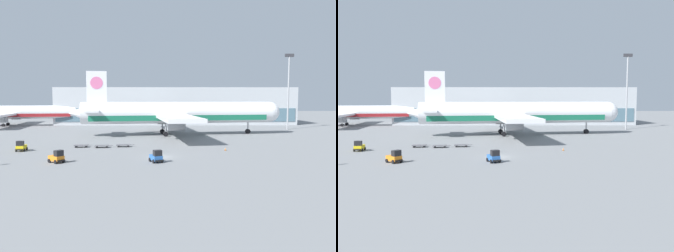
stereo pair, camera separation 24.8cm
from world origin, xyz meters
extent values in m
plane|color=slate|center=(0.00, 0.00, 0.00)|extent=(400.00, 400.00, 0.00)
cube|color=#B2B7BC|center=(5.30, 73.86, 7.00)|extent=(90.00, 18.00, 14.00)
cube|color=slate|center=(5.30, 64.76, 3.85)|extent=(88.20, 0.20, 4.90)
cylinder|color=#9EA0A5|center=(40.28, 48.50, 11.47)|extent=(0.50, 0.50, 22.94)
cube|color=#333338|center=(40.28, 48.50, 23.44)|extent=(2.80, 0.50, 1.00)
cylinder|color=white|center=(4.77, 33.68, 6.10)|extent=(52.31, 12.54, 5.80)
cube|color=#196B4C|center=(4.77, 33.68, 4.79)|extent=(48.17, 11.88, 1.45)
sphere|color=white|center=(30.54, 37.07, 6.10)|extent=(5.68, 5.68, 5.68)
cone|color=white|center=(-21.01, 30.29, 6.10)|extent=(7.04, 6.30, 5.51)
cube|color=white|center=(-16.89, 30.83, 13.00)|extent=(5.21, 1.11, 8.00)
cylinder|color=pink|center=(-16.89, 30.83, 13.96)|extent=(3.24, 0.96, 3.20)
cube|color=white|center=(-17.92, 30.69, 6.68)|extent=(5.27, 13.36, 0.50)
cube|color=white|center=(2.19, 33.34, 5.38)|extent=(14.20, 48.63, 0.90)
cylinder|color=#9EA0A5|center=(3.50, 23.35, 3.58)|extent=(4.53, 3.32, 2.80)
cylinder|color=#9EA0A5|center=(0.87, 43.34, 3.58)|extent=(4.53, 3.32, 2.80)
cylinder|color=#9EA0A5|center=(24.36, 36.26, 2.65)|extent=(0.36, 0.36, 4.00)
cylinder|color=black|center=(24.36, 36.26, 0.65)|extent=(1.41, 1.06, 1.30)
cylinder|color=#9EA0A5|center=(1.06, 29.97, 2.65)|extent=(0.36, 0.36, 4.00)
cylinder|color=black|center=(1.06, 29.97, 0.65)|extent=(1.41, 1.06, 1.30)
cylinder|color=#9EA0A5|center=(0.22, 36.31, 2.65)|extent=(0.36, 0.36, 4.00)
cylinder|color=black|center=(0.22, 36.31, 0.65)|extent=(1.41, 1.06, 1.30)
cylinder|color=white|center=(-52.88, 63.73, 4.98)|extent=(42.70, 10.42, 4.73)
cube|color=maroon|center=(-52.88, 63.73, 3.91)|extent=(39.32, 9.87, 1.18)
sphere|color=white|center=(-31.85, 66.59, 4.98)|extent=(4.64, 4.64, 4.64)
cube|color=white|center=(-54.99, 63.44, 4.39)|extent=(11.76, 39.71, 0.73)
cylinder|color=#9EA0A5|center=(-53.88, 55.29, 2.92)|extent=(3.71, 2.73, 2.29)
cylinder|color=#9EA0A5|center=(-56.10, 71.59, 2.92)|extent=(3.71, 2.73, 2.29)
cylinder|color=#9EA0A5|center=(-36.90, 65.90, 2.16)|extent=(0.29, 0.29, 3.27)
cylinder|color=black|center=(-36.90, 65.90, 0.53)|extent=(1.15, 0.87, 1.06)
cylinder|color=#9EA0A5|center=(-55.90, 60.68, 2.16)|extent=(0.29, 0.29, 3.27)
cylinder|color=black|center=(-55.90, 60.68, 0.53)|extent=(1.15, 0.87, 1.06)
cylinder|color=#9EA0A5|center=(-56.60, 65.86, 2.16)|extent=(0.29, 0.29, 3.27)
cylinder|color=black|center=(-56.60, 65.86, 0.53)|extent=(1.15, 0.87, 1.06)
cube|color=yellow|center=(-26.53, 6.75, 0.70)|extent=(1.59, 2.41, 0.80)
cube|color=black|center=(-26.48, 6.10, 1.55)|extent=(1.31, 1.00, 0.90)
cube|color=black|center=(-26.43, 5.52, 0.42)|extent=(1.27, 0.26, 0.24)
cylinder|color=black|center=(-25.77, 6.00, 0.30)|extent=(0.29, 0.62, 0.60)
cylinder|color=black|center=(-27.17, 5.89, 0.30)|extent=(0.29, 0.62, 0.60)
cylinder|color=black|center=(-25.90, 7.61, 0.30)|extent=(0.29, 0.62, 0.60)
cylinder|color=black|center=(-27.30, 7.49, 0.30)|extent=(0.29, 0.62, 0.60)
cube|color=orange|center=(-16.30, -4.67, 0.70)|extent=(2.68, 2.51, 0.80)
cube|color=black|center=(-15.79, -5.07, 1.55)|extent=(1.47, 1.53, 0.90)
cube|color=black|center=(-15.33, -5.42, 0.42)|extent=(0.89, 1.10, 0.24)
cylinder|color=black|center=(-15.24, -4.61, 0.30)|extent=(0.62, 0.56, 0.60)
cylinder|color=black|center=(-16.09, -5.72, 0.30)|extent=(0.62, 0.56, 0.60)
cylinder|color=black|center=(-16.52, -3.63, 0.30)|extent=(0.62, 0.56, 0.60)
cylinder|color=black|center=(-17.37, -4.74, 0.30)|extent=(0.62, 0.56, 0.60)
cube|color=#2D66B7|center=(-0.81, -4.55, 0.70)|extent=(2.19, 2.67, 0.80)
cube|color=black|center=(-0.56, -5.14, 1.55)|extent=(1.49, 1.32, 0.90)
cube|color=black|center=(-0.33, -5.68, 0.42)|extent=(1.22, 0.64, 0.24)
cylinder|color=black|center=(0.15, -5.01, 0.30)|extent=(0.46, 0.65, 0.60)
cylinder|color=black|center=(-1.14, -5.56, 0.30)|extent=(0.46, 0.65, 0.60)
cylinder|color=black|center=(-0.49, -3.53, 0.30)|extent=(0.46, 0.65, 0.60)
cylinder|color=black|center=(-1.78, -4.08, 0.30)|extent=(0.46, 0.65, 0.60)
cube|color=#56565B|center=(-16.35, 11.21, 0.42)|extent=(2.90, 1.70, 0.12)
cube|color=#56565B|center=(-14.51, 11.35, 0.42)|extent=(0.90, 0.14, 0.08)
cylinder|color=black|center=(-15.42, 11.92, 0.18)|extent=(0.37, 0.17, 0.36)
cylinder|color=black|center=(-15.33, 10.65, 0.18)|extent=(0.37, 0.17, 0.36)
cylinder|color=black|center=(-17.37, 11.78, 0.18)|extent=(0.37, 0.17, 0.36)
cylinder|color=black|center=(-17.28, 10.51, 0.18)|extent=(0.37, 0.17, 0.36)
cube|color=#56565B|center=(-12.08, 10.71, 0.42)|extent=(2.90, 1.70, 0.12)
cube|color=#56565B|center=(-10.24, 10.84, 0.42)|extent=(0.90, 0.14, 0.08)
cylinder|color=black|center=(-11.15, 11.41, 0.18)|extent=(0.37, 0.17, 0.36)
cylinder|color=black|center=(-11.06, 10.14, 0.18)|extent=(0.37, 0.17, 0.36)
cylinder|color=black|center=(-13.10, 11.27, 0.18)|extent=(0.37, 0.17, 0.36)
cylinder|color=black|center=(-13.01, 10.00, 0.18)|extent=(0.37, 0.17, 0.36)
cube|color=#56565B|center=(-7.84, 11.66, 0.42)|extent=(2.90, 1.70, 0.12)
cube|color=#56565B|center=(-6.00, 11.79, 0.42)|extent=(0.90, 0.14, 0.08)
cylinder|color=black|center=(-6.91, 12.37, 0.18)|extent=(0.37, 0.17, 0.36)
cylinder|color=black|center=(-6.82, 11.09, 0.18)|extent=(0.37, 0.17, 0.36)
cylinder|color=black|center=(-8.87, 12.22, 0.18)|extent=(0.37, 0.17, 0.36)
cylinder|color=black|center=(-8.78, 10.95, 0.18)|extent=(0.37, 0.17, 0.36)
cube|color=black|center=(12.27, 6.55, 0.02)|extent=(0.40, 0.40, 0.04)
cone|color=orange|center=(12.27, 6.55, 0.31)|extent=(0.32, 0.32, 0.54)
cylinder|color=white|center=(12.27, 6.55, 0.34)|extent=(0.19, 0.19, 0.08)
camera|label=1|loc=(0.17, -55.17, 9.98)|focal=35.00mm
camera|label=2|loc=(0.41, -55.17, 9.98)|focal=35.00mm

